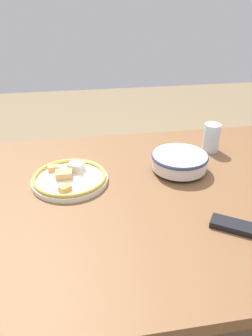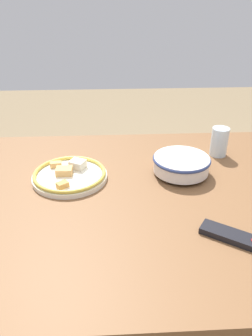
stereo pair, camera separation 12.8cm
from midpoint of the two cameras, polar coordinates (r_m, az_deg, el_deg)
name	(u,v)px [view 1 (the left image)]	position (r m, az deg, el deg)	size (l,w,h in m)	color
ground_plane	(130,320)	(1.68, -1.71, -25.08)	(8.00, 8.00, 0.00)	#7F6B4C
dining_table	(131,208)	(1.22, -2.15, -7.05)	(1.59, 1.10, 0.71)	brown
noodle_bowl	(179,161)	(1.32, 6.58, 1.14)	(0.23, 0.23, 0.07)	silver
food_plate	(70,178)	(1.28, -12.63, -1.81)	(0.29, 0.29, 0.05)	silver
tv_remote	(241,228)	(1.06, 16.19, -10.08)	(0.19, 0.15, 0.02)	black
drinking_glass	(211,138)	(1.51, 12.33, 5.14)	(0.07, 0.07, 0.13)	silver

